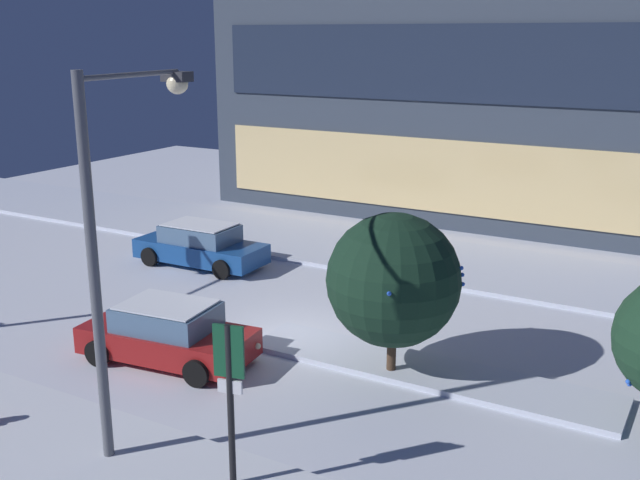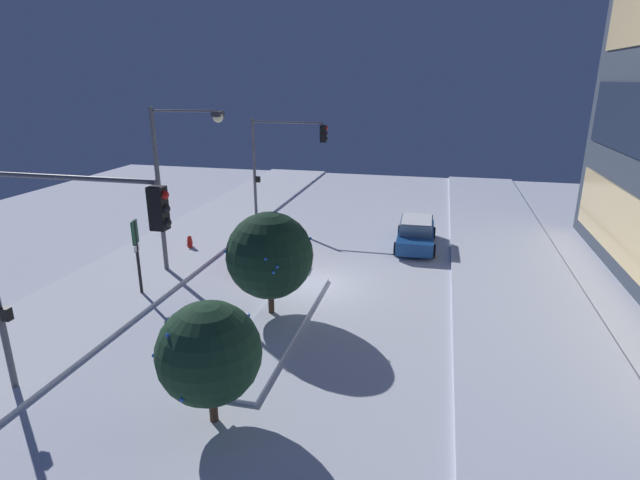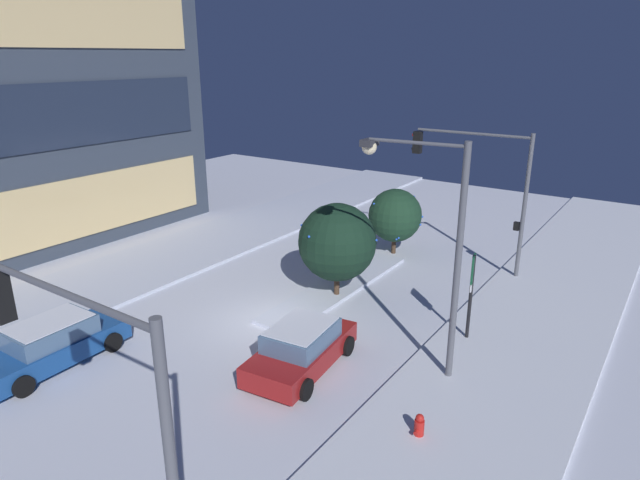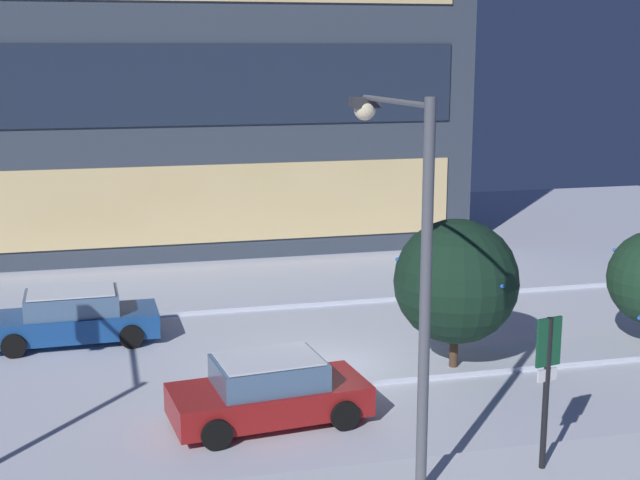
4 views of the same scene
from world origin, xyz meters
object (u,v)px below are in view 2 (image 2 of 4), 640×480
Objects in this scene: car_far at (416,233)px; traffic_light_corner_near_right at (53,247)px; car_near at (266,250)px; parking_info_sign at (137,248)px; decorated_tree_median at (270,255)px; fire_hydrant at (190,243)px; street_lamp_arched at (177,168)px; decorated_tree_left_of_median at (209,353)px; traffic_light_corner_near_left at (282,151)px.

car_far is 0.75× the size of traffic_light_corner_near_right.
parking_info_sign is at bearing -44.76° from car_near.
decorated_tree_median is at bearing 152.19° from car_far.
traffic_light_corner_near_right is at bearing 13.96° from fire_hydrant.
car_far is 0.66× the size of street_lamp_arched.
street_lamp_arched is 6.54m from decorated_tree_median.
car_far reaches higher than fire_hydrant.
parking_info_sign is 8.97m from decorated_tree_left_of_median.
decorated_tree_left_of_median is (6.51, 6.18, -0.07)m from parking_info_sign.
street_lamp_arched reaches higher than traffic_light_corner_near_left.
car_near is at bearing 82.64° from traffic_light_corner_near_right.
car_near is at bearing -158.83° from decorated_tree_median.
decorated_tree_median is (3.19, 5.18, -2.42)m from street_lamp_arched.
traffic_light_corner_near_right is 0.88× the size of street_lamp_arched.
traffic_light_corner_near_left is 1.55× the size of decorated_tree_median.
decorated_tree_left_of_median is at bearing 163.50° from car_far.
decorated_tree_left_of_median is at bearing 1.56° from traffic_light_corner_near_right.
street_lamp_arched is 1.85× the size of decorated_tree_median.
car_near is 1.43× the size of parking_info_sign.
parking_info_sign is 0.97× the size of decorated_tree_left_of_median.
traffic_light_corner_near_left reaches higher than parking_info_sign.
parking_info_sign is (-6.61, -2.24, -2.40)m from traffic_light_corner_near_right.
decorated_tree_left_of_median is at bearing 6.31° from car_near.
traffic_light_corner_near_left is at bearing -174.24° from car_near.
traffic_light_corner_near_right reaches higher than parking_info_sign.
parking_info_sign is 0.80× the size of decorated_tree_median.
car_far is 1.52× the size of parking_info_sign.
parking_info_sign is (12.65, -1.99, -2.18)m from traffic_light_corner_near_left.
fire_hydrant is 0.19× the size of decorated_tree_median.
street_lamp_arched is at bearing 120.98° from car_far.
traffic_light_corner_near_left is 13.76m from decorated_tree_median.
decorated_tree_left_of_median reaches higher than car_near.
street_lamp_arched is 9.70× the size of fire_hydrant.
decorated_tree_left_of_median reaches higher than fire_hydrant.
decorated_tree_median is at bearing -175.28° from decorated_tree_left_of_median.
street_lamp_arched reaches higher than fire_hydrant.
traffic_light_corner_near_right reaches higher than decorated_tree_left_of_median.
street_lamp_arched is (6.23, -9.89, 4.08)m from car_far.
parking_info_sign is at bearing 8.15° from fire_hydrant.
traffic_light_corner_near_right reaches higher than car_far.
traffic_light_corner_near_left reaches higher than car_near.
fire_hydrant is at bearing 103.96° from traffic_light_corner_near_right.
decorated_tree_median is at bearing 46.47° from fire_hydrant.
car_near is 5.53m from street_lamp_arched.
fire_hydrant is at bearing -133.53° from decorated_tree_median.
street_lamp_arched is 2.30× the size of parking_info_sign.
traffic_light_corner_near_left is 0.84× the size of street_lamp_arched.
street_lamp_arched is 2.22× the size of decorated_tree_left_of_median.
traffic_light_corner_near_right is (11.26, -1.45, 3.72)m from car_near.
car_near is 4.64m from fire_hydrant.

